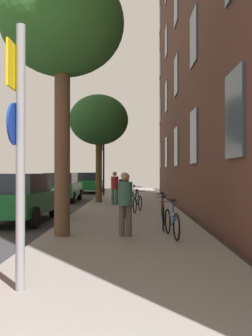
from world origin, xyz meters
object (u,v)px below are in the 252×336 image
sign_post (19,139)px  bicycle_2 (162,208)px  tree_near (62,26)px  bicycle_0 (172,222)px  traffic_light (102,156)px  pedestrian_2 (115,186)px  bicycle_4 (135,197)px  pedestrian_1 (124,192)px  car_1 (21,197)px  tree_far (99,121)px  car_2 (62,187)px  bicycle_1 (164,215)px  car_3 (90,182)px  bicycle_3 (138,203)px  pedestrian_0 (125,200)px

sign_post → bicycle_2: sign_post is taller
sign_post → bicycle_2: (2.53, 7.42, -1.66)m
tree_near → bicycle_0: tree_near is taller
traffic_light → pedestrian_2: size_ratio=2.41×
sign_post → bicycle_4: (1.64, 11.95, -1.62)m
sign_post → pedestrian_1: 7.64m
sign_post → car_1: (-2.19, 7.23, -1.28)m
tree_far → car_2: 4.49m
bicycle_1 → car_2: (-4.86, 10.19, 0.36)m
bicycle_1 → car_3: car_3 is taller
tree_far → bicycle_2: size_ratio=3.49×
bicycle_4 → bicycle_3: bearing=-88.0°
sign_post → tree_far: size_ratio=0.63×
traffic_light → bicycle_2: (2.97, -11.30, -2.26)m
bicycle_0 → car_1: car_1 is taller
traffic_light → bicycle_2: 11.90m
traffic_light → bicycle_3: bearing=-76.9°
bicycle_4 → sign_post: bearing=-97.8°
bicycle_2 → tree_near: bearing=-129.7°
traffic_light → tree_near: bearing=-89.1°
pedestrian_1 → car_1: bearing=-176.1°
car_1 → pedestrian_0: bearing=-42.2°
sign_post → pedestrian_2: 12.39m
pedestrian_1 → tree_far: bearing=102.6°
bicycle_1 → bicycle_4: bicycle_4 is taller
sign_post → pedestrian_0: 4.39m
bicycle_2 → bicycle_3: (-0.80, 1.96, 0.00)m
car_2 → bicycle_4: bearing=-41.4°
bicycle_4 → car_1: bearing=-129.1°
bicycle_0 → pedestrian_2: pedestrian_2 is taller
bicycle_1 → bicycle_2: size_ratio=1.04×
traffic_light → car_2: bearing=-122.8°
sign_post → pedestrian_0: (1.34, 4.02, -1.12)m
bicycle_3 → pedestrian_0: bearing=-94.1°
tree_near → pedestrian_0: (1.56, -0.08, -4.30)m
tree_near → pedestrian_1: (1.45, 3.35, -4.30)m
sign_post → bicycle_0: size_ratio=2.17×
bicycle_4 → pedestrian_2: size_ratio=1.01×
car_2 → car_3: size_ratio=0.91×
bicycle_4 → car_1: car_1 is taller
bicycle_1 → car_1: bearing=158.0°
tree_far → bicycle_0: tree_far is taller
pedestrian_1 → car_2: (-3.69, 8.10, -0.16)m
bicycle_1 → sign_post: bearing=-114.0°
bicycle_1 → bicycle_3: bicycle_1 is taller
tree_far → pedestrian_0: 10.56m
sign_post → car_2: bearing=99.0°
bicycle_0 → bicycle_2: 3.50m
sign_post → pedestrian_0: sign_post is taller
tree_far → car_1: 7.81m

